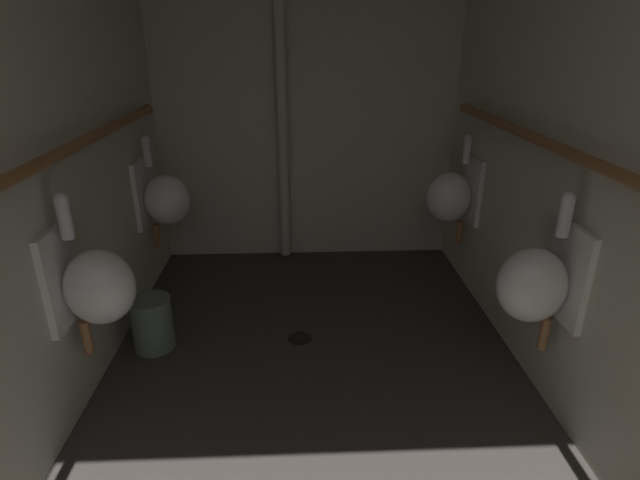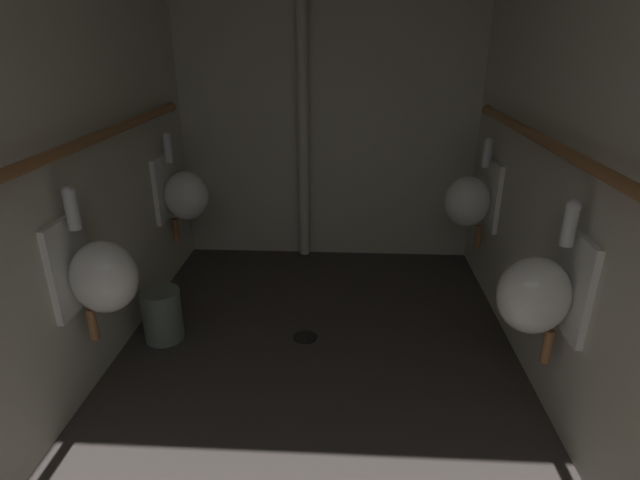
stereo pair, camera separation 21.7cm
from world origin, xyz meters
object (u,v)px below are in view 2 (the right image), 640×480
(floor_drain, at_px, (305,337))
(urinal_right_mid, at_px, (539,293))
(urinal_right_far, at_px, (471,200))
(waste_bin, at_px, (162,315))
(standpipe_back_wall, at_px, (303,105))
(urinal_left_mid, at_px, (99,275))
(urinal_left_far, at_px, (183,194))

(floor_drain, bearing_deg, urinal_right_mid, -29.89)
(urinal_right_mid, distance_m, urinal_right_far, 1.28)
(waste_bin, bearing_deg, standpipe_back_wall, 59.48)
(urinal_left_mid, xyz_separation_m, standpipe_back_wall, (0.78, 1.70, 0.53))
(urinal_right_far, relative_size, waste_bin, 2.45)
(urinal_left_far, distance_m, waste_bin, 0.90)
(standpipe_back_wall, bearing_deg, urinal_right_mid, -57.25)
(waste_bin, bearing_deg, urinal_left_far, 94.63)
(urinal_left_mid, bearing_deg, floor_drain, 30.94)
(urinal_left_mid, xyz_separation_m, floor_drain, (0.88, 0.53, -0.64))
(urinal_right_far, height_order, floor_drain, urinal_right_far)
(urinal_left_mid, relative_size, urinal_right_mid, 1.00)
(standpipe_back_wall, bearing_deg, urinal_left_far, -148.98)
(urinal_right_far, relative_size, floor_drain, 5.39)
(urinal_right_mid, height_order, standpipe_back_wall, standpipe_back_wall)
(urinal_left_mid, distance_m, urinal_left_far, 1.23)
(waste_bin, bearing_deg, floor_drain, 3.37)
(urinal_right_far, height_order, waste_bin, urinal_right_far)
(urinal_right_mid, bearing_deg, standpipe_back_wall, 122.75)
(urinal_right_far, distance_m, standpipe_back_wall, 1.35)
(urinal_right_far, distance_m, waste_bin, 2.05)
(urinal_left_far, relative_size, standpipe_back_wall, 0.33)
(urinal_left_far, bearing_deg, waste_bin, -85.37)
(urinal_right_mid, xyz_separation_m, urinal_right_far, (0.00, 1.28, 0.00))
(urinal_right_far, xyz_separation_m, standpipe_back_wall, (-1.14, 0.49, 0.53))
(urinal_left_far, distance_m, floor_drain, 1.30)
(urinal_left_mid, bearing_deg, standpipe_back_wall, 65.34)
(urinal_left_mid, bearing_deg, waste_bin, 82.77)
(urinal_right_mid, bearing_deg, urinal_left_far, 145.88)
(urinal_left_mid, height_order, standpipe_back_wall, standpipe_back_wall)
(standpipe_back_wall, relative_size, floor_drain, 16.48)
(urinal_left_mid, xyz_separation_m, urinal_right_far, (1.92, 1.21, 0.00))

